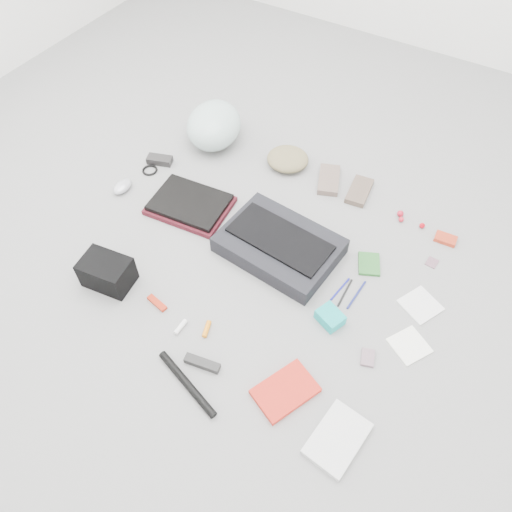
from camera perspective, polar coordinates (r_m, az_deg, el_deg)
The scene contains 33 objects.
ground_plane at distance 2.09m, azimuth -0.00°, elevation -0.84°, with size 4.00×4.00×0.00m, color gray.
messenger_bag at distance 2.10m, azimuth 2.69°, elevation 1.21°, with size 0.48×0.34×0.08m, color black.
bag_flap at distance 2.07m, azimuth 2.74°, elevation 2.01°, with size 0.43×0.19×0.01m, color black.
laptop_sleeve at distance 2.31m, azimuth -7.53°, elevation 5.71°, with size 0.35×0.26×0.02m, color #4D121C.
laptop at distance 2.30m, azimuth -7.59°, elevation 6.11°, with size 0.33×0.24×0.02m, color black.
bike_helmet at distance 2.60m, azimuth -4.84°, elevation 14.67°, with size 0.27×0.33×0.20m, color silver.
beanie at distance 2.49m, azimuth 3.64°, elevation 11.01°, with size 0.20×0.19×0.07m, color olive.
mitten_left at distance 2.44m, azimuth 8.32°, elevation 8.62°, with size 0.10×0.19×0.03m, color #735E54.
mitten_right at distance 2.41m, azimuth 11.72°, elevation 7.29°, with size 0.09×0.18×0.03m, color brown.
power_brick at distance 2.56m, azimuth -10.95°, elevation 10.73°, with size 0.12×0.06×0.03m, color black.
cable_coil at distance 2.53m, azimuth -12.04°, elevation 9.57°, with size 0.08×0.08×0.01m, color black.
mouse at distance 2.45m, azimuth -15.03°, elevation 7.69°, with size 0.07×0.11×0.04m, color #A6A7B1.
camera_bag at distance 2.07m, azimuth -16.65°, elevation -1.79°, with size 0.19×0.13×0.13m, color black.
multitool at distance 2.01m, azimuth -11.24°, elevation -5.28°, with size 0.09×0.03×0.01m, color #A9230E.
toiletry_tube_white at distance 1.93m, azimuth -8.61°, elevation -8.00°, with size 0.02×0.02×0.07m, color white.
toiletry_tube_orange at distance 1.92m, azimuth -5.66°, elevation -8.30°, with size 0.02×0.02×0.07m, color orange.
u_lock at distance 1.85m, azimuth -6.16°, elevation -12.09°, with size 0.13×0.03×0.03m, color black.
bike_pump at distance 1.82m, azimuth -7.89°, elevation -14.24°, with size 0.03×0.03×0.31m, color black.
book_red at distance 1.80m, azimuth 3.36°, elevation -15.14°, with size 0.14×0.21×0.02m, color red.
book_white at distance 1.76m, azimuth 9.29°, elevation -19.91°, with size 0.15×0.22×0.02m, color silver.
notepad at distance 2.14m, azimuth 12.79°, elevation -0.89°, with size 0.09×0.12×0.01m, color #276228.
pen_blue at distance 2.04m, azimuth 9.59°, elevation -3.75°, with size 0.01×0.01×0.13m, color #181A95.
pen_black at distance 2.03m, azimuth 10.12°, elevation -4.16°, with size 0.01×0.01×0.14m, color black.
pen_navy at distance 2.04m, azimuth 11.41°, elevation -4.37°, with size 0.01×0.01×0.16m, color navy.
accordion_wallet at distance 1.94m, azimuth 8.46°, elevation -6.94°, with size 0.10×0.08×0.05m, color #0FAEAC.
card_deck at distance 1.90m, azimuth 12.65°, elevation -11.27°, with size 0.05×0.07×0.01m, color gray.
napkin_top at distance 2.07m, azimuth 18.27°, elevation -5.36°, with size 0.13×0.13×0.01m, color silver.
napkin_bottom at distance 1.97m, azimuth 17.12°, elevation -9.75°, with size 0.13×0.13×0.01m, color white.
lollipop_a at distance 2.35m, azimuth 16.17°, elevation 4.68°, with size 0.03×0.03×0.03m, color #B5172C.
lollipop_b at distance 2.33m, azimuth 16.26°, elevation 4.04°, with size 0.02×0.02×0.02m, color red.
lollipop_c at distance 2.33m, azimuth 18.46°, elevation 3.32°, with size 0.02×0.02×0.02m, color #B60713.
altoids_tin at distance 2.32m, azimuth 20.85°, elevation 1.85°, with size 0.09×0.06×0.02m, color #B6351D.
stamp_sheet at distance 2.22m, azimuth 19.46°, elevation -0.70°, with size 0.04×0.05×0.00m, color #7D5665.
Camera 1 is at (0.65, -1.08, 1.67)m, focal length 35.00 mm.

